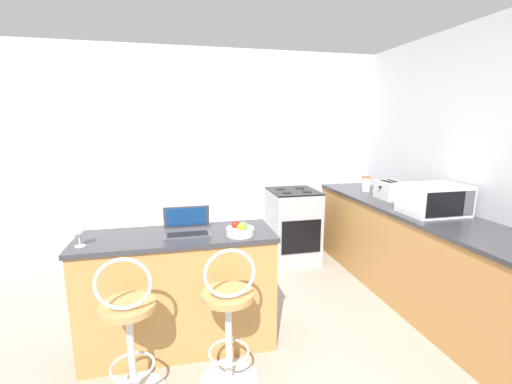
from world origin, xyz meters
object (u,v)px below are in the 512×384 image
(bar_stool_near, at_px, (129,334))
(bar_stool_far, at_px, (229,321))
(toaster, at_px, (390,190))
(mug_white, at_px, (366,184))
(storage_jar, at_px, (366,184))
(laptop, at_px, (187,226))
(wine_glass_short, at_px, (78,231))
(mug_red, at_px, (423,198))
(stove_range, at_px, (293,226))
(microwave, at_px, (434,199))
(fruit_bowl, at_px, (240,230))

(bar_stool_near, distance_m, bar_stool_far, 0.61)
(toaster, distance_m, mug_white, 0.64)
(toaster, distance_m, storage_jar, 0.44)
(storage_jar, bearing_deg, toaster, -86.82)
(laptop, bearing_deg, wine_glass_short, -169.46)
(bar_stool_far, height_order, mug_white, mug_white)
(mug_red, bearing_deg, toaster, 133.80)
(stove_range, height_order, storage_jar, storage_jar)
(bar_stool_near, height_order, mug_red, mug_red)
(toaster, bearing_deg, storage_jar, 93.18)
(laptop, height_order, mug_red, laptop)
(microwave, bearing_deg, fruit_bowl, -173.73)
(microwave, bearing_deg, laptop, -178.46)
(stove_range, bearing_deg, bar_stool_far, -119.96)
(laptop, relative_size, stove_range, 0.37)
(storage_jar, relative_size, mug_red, 1.83)
(bar_stool_far, distance_m, stove_range, 2.22)
(storage_jar, distance_m, fruit_bowl, 2.22)
(microwave, xyz_separation_m, wine_glass_short, (-2.91, -0.19, -0.03))
(microwave, relative_size, toaster, 1.75)
(mug_red, bearing_deg, fruit_bowl, -163.22)
(stove_range, relative_size, storage_jar, 4.96)
(microwave, relative_size, fruit_bowl, 2.58)
(bar_stool_far, distance_m, wine_glass_short, 1.16)
(bar_stool_near, relative_size, fruit_bowl, 4.76)
(bar_stool_near, relative_size, mug_red, 9.72)
(microwave, height_order, mug_red, microwave)
(microwave, height_order, fruit_bowl, microwave)
(toaster, relative_size, stove_range, 0.33)
(bar_stool_far, distance_m, storage_jar, 2.62)
(wine_glass_short, bearing_deg, mug_red, 10.99)
(bar_stool_far, height_order, mug_red, mug_red)
(microwave, bearing_deg, stove_range, 122.70)
(bar_stool_near, relative_size, mug_white, 9.60)
(laptop, distance_m, wine_glass_short, 0.73)
(laptop, bearing_deg, bar_stool_far, -65.90)
(laptop, bearing_deg, fruit_bowl, -20.51)
(mug_white, distance_m, mug_red, 0.88)
(bar_stool_near, relative_size, toaster, 3.23)
(laptop, bearing_deg, microwave, 1.54)
(storage_jar, bearing_deg, bar_stool_near, -146.80)
(wine_glass_short, bearing_deg, toaster, 16.31)
(stove_range, bearing_deg, toaster, -38.63)
(bar_stool_near, distance_m, microwave, 2.71)
(toaster, relative_size, fruit_bowl, 1.47)
(bar_stool_far, height_order, wine_glass_short, wine_glass_short)
(bar_stool_far, xyz_separation_m, mug_white, (2.07, 1.86, 0.50))
(mug_red, bearing_deg, laptop, -168.88)
(mug_white, bearing_deg, stove_range, 176.69)
(mug_red, height_order, fruit_bowl, fruit_bowl)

